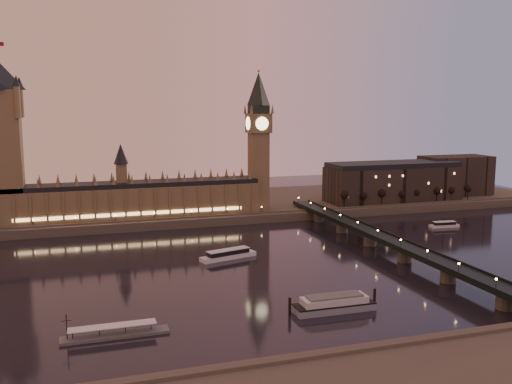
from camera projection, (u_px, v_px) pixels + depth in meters
ground at (232, 267)px, 300.24m from camera, size 700.00×700.00×0.00m
far_embankment at (214, 206)px, 464.10m from camera, size 560.00×130.00×6.00m
palace_of_westminster at (131, 195)px, 398.62m from camera, size 180.00×26.62×52.00m
victoria_tower at (3, 134)px, 367.74m from camera, size 31.68×31.68×118.00m
big_ben at (259, 133)px, 420.65m from camera, size 17.68×17.68×104.00m
westminster_bridge at (386, 244)px, 327.11m from camera, size 13.20×260.00×15.30m
city_block at (414, 179)px, 479.02m from camera, size 155.00×45.00×34.00m
bare_tree_0 at (346, 197)px, 437.19m from camera, size 5.67×5.67×11.52m
bare_tree_1 at (365, 196)px, 442.00m from camera, size 5.67×5.67×11.52m
bare_tree_2 at (383, 195)px, 446.82m from camera, size 5.67×5.67×11.52m
bare_tree_3 at (401, 194)px, 451.63m from camera, size 5.67×5.67×11.52m
bare_tree_4 at (418, 193)px, 456.45m from camera, size 5.67×5.67×11.52m
bare_tree_5 at (435, 192)px, 461.26m from camera, size 5.67×5.67×11.52m
bare_tree_6 at (452, 191)px, 466.08m from camera, size 5.67×5.67×11.52m
bare_tree_7 at (468, 190)px, 470.89m from camera, size 5.67×5.67×11.52m
cruise_boat_a at (228, 254)px, 316.17m from camera, size 33.51×15.75×5.25m
cruise_boat_c at (444, 225)px, 396.75m from camera, size 21.18×7.55×4.15m
moored_barge at (334, 304)px, 235.89m from camera, size 39.70×9.98×7.28m
pontoon_pier at (115, 334)px, 209.96m from camera, size 39.28×6.55×10.47m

